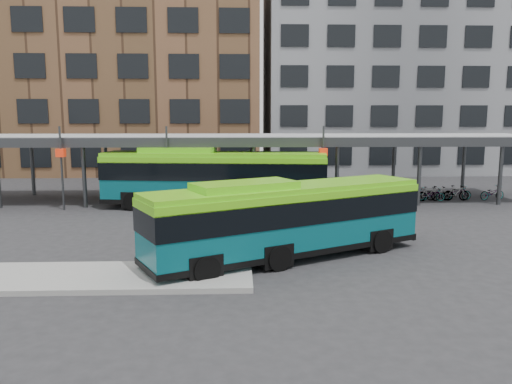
{
  "coord_description": "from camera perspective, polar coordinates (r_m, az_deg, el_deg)",
  "views": [
    {
      "loc": [
        1.04,
        -19.01,
        5.32
      ],
      "look_at": [
        1.91,
        4.29,
        1.8
      ],
      "focal_mm": 35.0,
      "sensor_mm": 36.0,
      "label": 1
    }
  ],
  "objects": [
    {
      "name": "ground",
      "position": [
        19.77,
        -5.11,
        -7.06
      ],
      "size": [
        120.0,
        120.0,
        0.0
      ],
      "primitive_type": "plane",
      "color": "#28282B",
      "rests_on": "ground"
    },
    {
      "name": "boarding_island",
      "position": [
        18.07,
        -23.55,
        -8.97
      ],
      "size": [
        14.0,
        3.0,
        0.18
      ],
      "primitive_type": "cube",
      "color": "gray",
      "rests_on": "ground"
    },
    {
      "name": "canopy",
      "position": [
        31.93,
        -4.11,
        6.02
      ],
      "size": [
        40.0,
        6.53,
        4.8
      ],
      "color": "#999B9E",
      "rests_on": "ground"
    },
    {
      "name": "building_brick",
      "position": [
        52.5,
        -14.73,
        14.52
      ],
      "size": [
        26.0,
        14.0,
        22.0
      ],
      "primitive_type": "cube",
      "color": "brown",
      "rests_on": "ground"
    },
    {
      "name": "building_grey",
      "position": [
        53.36,
        14.57,
        13.34
      ],
      "size": [
        24.0,
        14.0,
        20.0
      ],
      "primitive_type": "cube",
      "color": "slate",
      "rests_on": "ground"
    },
    {
      "name": "bus_front",
      "position": [
        18.71,
        3.56,
        -2.94
      ],
      "size": [
        10.89,
        7.17,
        3.05
      ],
      "rotation": [
        0.0,
        0.0,
        0.48
      ],
      "color": "#08545E",
      "rests_on": "ground"
    },
    {
      "name": "bus_rear",
      "position": [
        29.32,
        -4.86,
        1.77
      ],
      "size": [
        13.19,
        4.32,
        3.57
      ],
      "rotation": [
        0.0,
        0.0,
        -0.12
      ],
      "color": "#08545E",
      "rests_on": "ground"
    },
    {
      "name": "bike_rack",
      "position": [
        33.95,
        19.96,
        -0.16
      ],
      "size": [
        8.32,
        1.47,
        0.99
      ],
      "color": "slate",
      "rests_on": "ground"
    }
  ]
}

